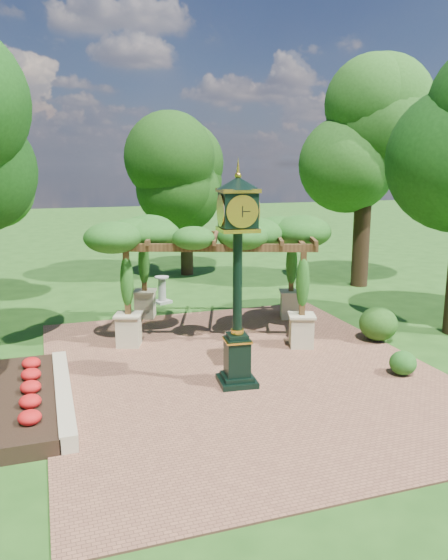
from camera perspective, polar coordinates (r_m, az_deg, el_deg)
name	(u,v)px	position (r m, az deg, el deg)	size (l,w,h in m)	color
ground	(256,386)	(13.91, 3.34, -10.96)	(120.00, 120.00, 0.00)	#1E4714
brick_plaza	(242,371)	(14.77, 1.88, -9.46)	(10.00, 12.00, 0.04)	brown
border_wall	(63,395)	(13.43, -16.44, -11.40)	(0.35, 5.00, 0.40)	#C6B793
flower_bed	(22,401)	(13.45, -20.34, -11.73)	(1.50, 5.00, 0.36)	red
pedestal_clock	(238,263)	(13.03, 1.43, 1.78)	(1.12, 1.12, 5.21)	black
pergola	(216,238)	(17.46, -0.83, 4.41)	(6.94, 5.54, 3.80)	beige
sundial	(162,291)	(21.80, -6.49, -1.19)	(0.78, 0.78, 1.08)	#989990
shrub_front	(403,363)	(15.10, 18.20, -8.24)	(0.70, 0.70, 0.63)	#1E5418
shrub_mid	(378,324)	(17.67, 15.82, -4.42)	(1.17, 1.17, 1.06)	#214B15
shrub_back	(292,304)	(20.16, 7.16, -2.48)	(0.83, 0.83, 0.74)	#275E1B
tree_north	(186,174)	(26.94, -4.01, 11.01)	(3.85, 3.85, 7.24)	#322314
tree_east_far	(366,138)	(25.09, 14.66, 14.12)	(4.43, 4.43, 9.51)	black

